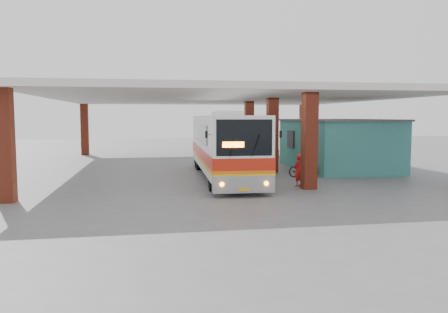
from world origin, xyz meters
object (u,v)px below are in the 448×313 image
motorcycle (304,168)px  pedestrian (298,170)px  red_chair (277,156)px  coach_bus (224,145)px

motorcycle → pedestrian: bearing=149.2°
motorcycle → red_chair: size_ratio=2.14×
pedestrian → motorcycle: bearing=-147.9°
motorcycle → red_chair: 8.19m
pedestrian → red_chair: 11.38m
red_chair → coach_bus: bearing=-111.6°
motorcycle → pedestrian: 3.32m
pedestrian → red_chair: pedestrian is taller
pedestrian → red_chair: (2.32, 11.14, -0.36)m
pedestrian → red_chair: size_ratio=1.79×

